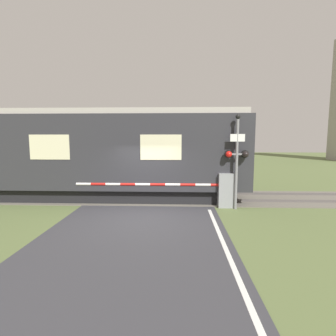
% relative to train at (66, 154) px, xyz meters
% --- Properties ---
extents(ground_plane, '(80.00, 80.00, 0.00)m').
position_rel_train_xyz_m(ground_plane, '(3.94, -3.03, -2.03)').
color(ground_plane, '#5B6B3D').
extents(track_bed, '(36.00, 3.20, 0.13)m').
position_rel_train_xyz_m(track_bed, '(3.94, 0.00, -2.01)').
color(track_bed, '#666056').
rests_on(track_bed, ground_plane).
extents(train, '(16.33, 3.11, 3.97)m').
position_rel_train_xyz_m(train, '(0.00, 0.00, 0.00)').
color(train, black).
rests_on(train, ground_plane).
extents(crossing_barrier, '(6.46, 0.44, 1.38)m').
position_rel_train_xyz_m(crossing_barrier, '(6.57, -1.53, -1.30)').
color(crossing_barrier, gray).
rests_on(crossing_barrier, ground_plane).
extents(signal_post, '(0.93, 0.26, 3.66)m').
position_rel_train_xyz_m(signal_post, '(7.42, -1.80, 0.05)').
color(signal_post, gray).
rests_on(signal_post, ground_plane).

